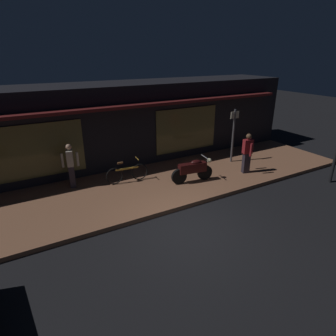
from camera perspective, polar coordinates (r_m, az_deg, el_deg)
ground_plane at (r=8.64m, az=3.73°, el=-11.97°), size 60.00×60.00×0.00m
sidewalk_slab at (r=10.89m, az=-4.92°, el=-3.96°), size 18.00×4.00×0.15m
storefront_building at (r=13.32m, az=-11.40°, el=8.41°), size 18.00×3.30×3.60m
motorcycle at (r=11.05m, az=5.01°, el=-0.32°), size 1.70×0.56×0.97m
bicycle_parked at (r=11.15m, az=-8.10°, el=-1.04°), size 1.66×0.42×0.91m
person_photographer at (r=11.03m, az=-18.76°, el=0.62°), size 0.62×0.42×1.67m
person_bystander at (r=12.17m, az=15.44°, el=2.98°), size 0.42×0.61×1.67m
sign_post at (r=13.19m, az=12.84°, el=6.85°), size 0.44×0.09×2.40m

